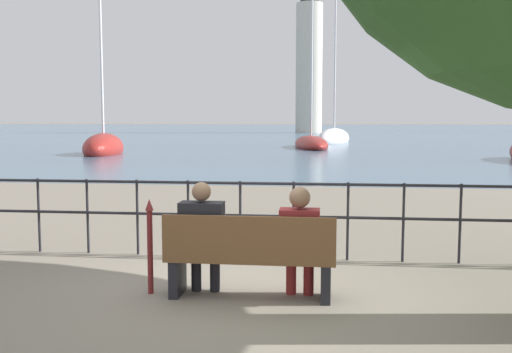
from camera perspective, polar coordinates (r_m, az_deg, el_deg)
name	(u,v)px	position (r m, az deg, el deg)	size (l,w,h in m)	color
ground_plane	(250,297)	(6.18, -0.56, -11.93)	(1000.00, 1000.00, 0.00)	gray
harbor_water	(321,127)	(166.15, 6.52, 4.92)	(600.00, 300.00, 0.01)	slate
park_bench	(250,258)	(6.00, -0.64, -8.18)	(1.78, 0.45, 0.90)	brown
seated_person_left	(202,233)	(6.11, -5.37, -5.66)	(0.46, 0.35, 1.22)	black
seated_person_right	(300,237)	(5.99, 4.38, -6.02)	(0.42, 0.35, 1.18)	maroon
promenade_railing	(267,208)	(7.70, 1.08, -3.12)	(10.89, 0.04, 1.05)	black
closed_umbrella	(150,241)	(6.25, -10.56, -6.37)	(0.09, 0.09, 1.03)	maroon
sailboat_1	(334,138)	(48.07, 7.81, 3.85)	(3.73, 5.84, 12.79)	silver
sailboat_4	(311,143)	(39.58, 5.52, 3.31)	(3.25, 8.83, 11.81)	maroon
sailboat_5	(104,147)	(32.93, -14.99, 2.85)	(2.90, 5.62, 11.36)	maroon
harbor_lighthouse	(309,60)	(88.74, 5.33, 11.52)	(4.02, 4.02, 23.76)	beige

